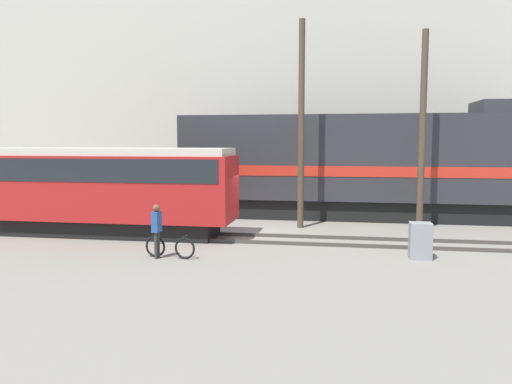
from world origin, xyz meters
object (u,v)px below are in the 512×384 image
at_px(freight_locomotive, 356,165).
at_px(signal_box, 420,241).
at_px(person, 157,225).
at_px(streetcar, 84,185).
at_px(utility_pole_center, 422,132).
at_px(bicycle, 170,247).
at_px(utility_pole_left, 301,125).

distance_m(freight_locomotive, signal_box, 8.92).
bearing_deg(person, freight_locomotive, 55.94).
height_order(freight_locomotive, streetcar, freight_locomotive).
distance_m(streetcar, utility_pole_center, 14.38).
relative_size(bicycle, person, 0.99).
bearing_deg(utility_pole_left, person, -121.97).
distance_m(streetcar, bicycle, 6.25).
height_order(bicycle, person, person).
bearing_deg(streetcar, utility_pole_center, 12.88).
bearing_deg(person, bicycle, 15.09).
distance_m(person, utility_pole_left, 8.65).
relative_size(freight_locomotive, streetcar, 1.37).
relative_size(freight_locomotive, person, 9.58).
bearing_deg(freight_locomotive, streetcar, -150.51).
bearing_deg(streetcar, bicycle, -35.03).
relative_size(streetcar, person, 6.98).
xyz_separation_m(streetcar, person, (4.51, -3.56, -0.95)).
height_order(person, signal_box, person).
bearing_deg(streetcar, freight_locomotive, 29.49).
bearing_deg(bicycle, utility_pole_left, 60.19).
xyz_separation_m(person, utility_pole_left, (4.20, 6.73, 3.46)).
bearing_deg(signal_box, utility_pole_left, 129.68).
relative_size(person, signal_box, 1.50).
height_order(utility_pole_center, signal_box, utility_pole_center).
relative_size(person, utility_pole_left, 0.20).
bearing_deg(streetcar, signal_box, -9.21).
height_order(streetcar, utility_pole_left, utility_pole_left).
xyz_separation_m(freight_locomotive, person, (-6.69, -9.90, -1.59)).
bearing_deg(utility_pole_left, freight_locomotive, 51.83).
bearing_deg(freight_locomotive, person, -124.06).
xyz_separation_m(freight_locomotive, streetcar, (-11.20, -6.34, -0.64)).
relative_size(streetcar, signal_box, 10.49).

